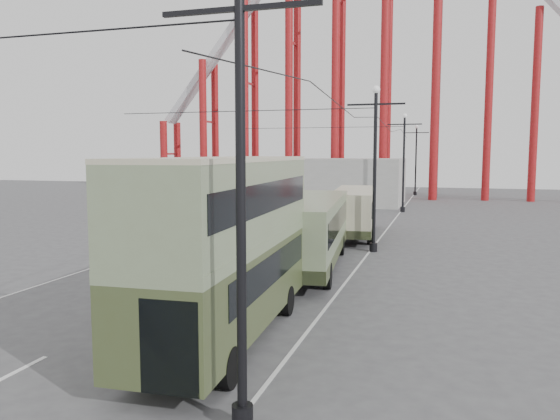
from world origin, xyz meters
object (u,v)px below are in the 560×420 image
(single_decker_green, at_px, (311,229))
(single_decker_cream, at_px, (354,210))
(double_decker_bus, at_px, (227,239))
(pedestrian, at_px, (193,265))
(lamp_post_near, at_px, (240,33))

(single_decker_green, xyz_separation_m, single_decker_cream, (0.40, 10.83, -0.14))
(double_decker_bus, relative_size, single_decker_green, 0.84)
(double_decker_bus, height_order, pedestrian, double_decker_bus)
(single_decker_green, bearing_deg, single_decker_cream, 81.57)
(lamp_post_near, bearing_deg, double_decker_bus, 115.30)
(single_decker_cream, bearing_deg, double_decker_bus, -96.53)
(double_decker_bus, distance_m, pedestrian, 7.06)
(single_decker_cream, height_order, pedestrian, single_decker_cream)
(lamp_post_near, height_order, double_decker_bus, lamp_post_near)
(pedestrian, bearing_deg, single_decker_green, -167.75)
(single_decker_green, height_order, single_decker_cream, single_decker_green)
(lamp_post_near, height_order, single_decker_cream, lamp_post_near)
(lamp_post_near, distance_m, single_decker_cream, 27.27)
(single_decker_green, bearing_deg, double_decker_bus, -95.83)
(lamp_post_near, distance_m, double_decker_bus, 7.23)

